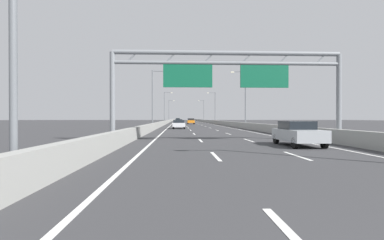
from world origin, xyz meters
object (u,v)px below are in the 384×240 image
object	(u,v)px
streetlamp_right_mid	(244,95)
streetlamp_left_distant	(169,109)
streetlamp_left_mid	(154,95)
green_car	(178,120)
streetlamp_left_far	(165,106)
silver_car	(298,133)
streetlamp_right_far	(214,106)
orange_car	(191,121)
black_car	(179,122)
blue_car	(178,120)
streetlamp_right_distant	(203,109)
white_car	(179,124)
sign_gantry	(227,73)

from	to	relation	value
streetlamp_right_mid	streetlamp_left_distant	distance (m)	83.16
streetlamp_left_mid	green_car	xyz separation A→B (m)	(3.71, 69.21, -4.63)
streetlamp_left_far	green_car	size ratio (longest dim) A/B	2.12
streetlamp_right_mid	silver_car	bearing A→B (deg)	-96.77
streetlamp_right_far	orange_car	distance (m)	13.09
streetlamp_right_mid	green_car	world-z (taller)	streetlamp_right_mid
black_car	orange_car	size ratio (longest dim) A/B	1.05
streetlamp_left_mid	blue_car	xyz separation A→B (m)	(3.76, 82.93, -4.62)
streetlamp_right_distant	white_car	xyz separation A→B (m)	(-10.85, -84.86, -4.68)
green_car	streetlamp_left_mid	bearing A→B (deg)	-93.07
sign_gantry	white_car	distance (m)	25.78
white_car	silver_car	size ratio (longest dim) A/B	0.98
streetlamp_left_mid	green_car	size ratio (longest dim) A/B	2.12
orange_car	streetlamp_right_far	bearing A→B (deg)	51.86
streetlamp_right_mid	streetlamp_left_mid	bearing A→B (deg)	180.00
silver_car	sign_gantry	bearing A→B (deg)	141.40
streetlamp_right_far	green_car	world-z (taller)	streetlamp_right_far
streetlamp_right_far	orange_car	bearing A→B (deg)	-128.14
streetlamp_left_distant	black_car	world-z (taller)	streetlamp_left_distant
streetlamp_right_distant	blue_car	size ratio (longest dim) A/B	2.27
streetlamp_left_distant	streetlamp_right_distant	distance (m)	14.93
streetlamp_right_distant	streetlamp_right_far	bearing A→B (deg)	-90.00
streetlamp_right_far	white_car	distance (m)	45.51
streetlamp_left_far	streetlamp_left_distant	xyz separation A→B (m)	(0.00, 40.90, 0.00)
blue_car	streetlamp_left_distant	bearing A→B (deg)	-163.42
streetlamp_left_mid	black_car	world-z (taller)	streetlamp_left_mid
streetlamp_left_mid	blue_car	size ratio (longest dim) A/B	2.27
streetlamp_left_mid	streetlamp_left_distant	xyz separation A→B (m)	(0.00, 81.81, 0.00)
streetlamp_left_distant	silver_car	size ratio (longest dim) A/B	2.24
green_car	silver_car	distance (m)	100.78
streetlamp_right_far	blue_car	distance (m)	43.73
streetlamp_left_distant	black_car	xyz separation A→B (m)	(4.08, -59.95, -4.68)
streetlamp_right_mid	streetlamp_left_far	xyz separation A→B (m)	(-14.93, 40.90, 0.00)
black_car	white_car	world-z (taller)	white_car
white_car	green_car	world-z (taller)	green_car
black_car	orange_car	world-z (taller)	orange_car
sign_gantry	silver_car	size ratio (longest dim) A/B	3.83
orange_car	blue_car	world-z (taller)	orange_car
streetlamp_left_far	black_car	size ratio (longest dim) A/B	2.04
streetlamp_left_distant	sign_gantry	bearing A→B (deg)	-86.13
sign_gantry	streetlamp_right_mid	xyz separation A→B (m)	(7.49, 28.28, 0.58)
black_car	silver_car	world-z (taller)	silver_car
blue_car	streetlamp_left_far	bearing A→B (deg)	-95.12
streetlamp_right_mid	sign_gantry	bearing A→B (deg)	-104.83
sign_gantry	white_car	world-z (taller)	sign_gantry
streetlamp_left_far	streetlamp_right_distant	world-z (taller)	same
sign_gantry	streetlamp_left_mid	size ratio (longest dim) A/B	1.71
orange_car	white_car	bearing A→B (deg)	-95.46
streetlamp_right_far	streetlamp_right_distant	distance (m)	40.90
orange_car	streetlamp_left_mid	bearing A→B (deg)	-103.25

